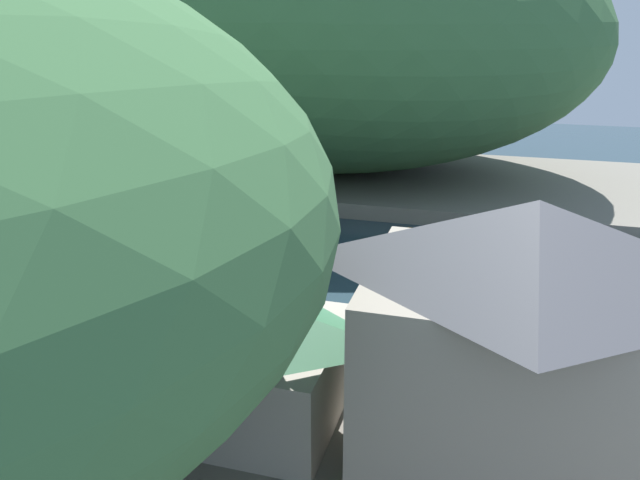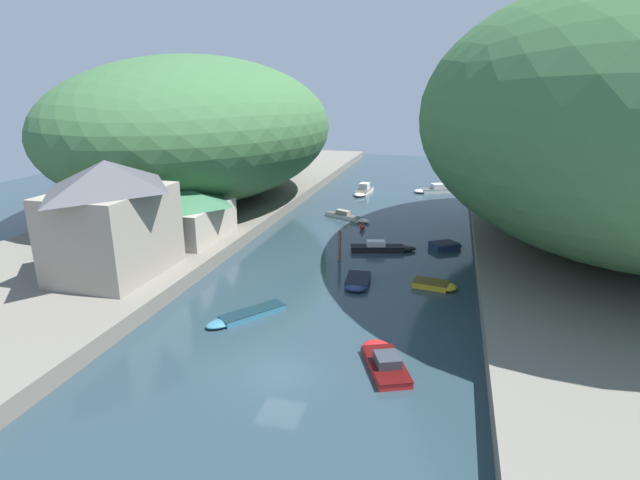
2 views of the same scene
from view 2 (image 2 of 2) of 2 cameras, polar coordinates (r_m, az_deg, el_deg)
name	(u,v)px [view 2 (image 2 of 2)]	position (r m, az deg, el deg)	size (l,w,h in m)	color
water_surface	(368,232)	(56.18, 5.51, 0.96)	(130.00, 130.00, 0.00)	#283D47
left_bank	(188,214)	(63.37, -14.80, 2.92)	(22.00, 120.00, 1.23)	slate
right_bank	(587,242)	(57.05, 28.20, -0.17)	(22.00, 120.00, 1.23)	slate
hillside_left	(199,129)	(67.71, -13.68, 12.23)	(32.71, 45.80, 18.15)	#3D6B3D
hillside_right	(631,117)	(52.69, 31.96, 11.80)	(36.53, 51.14, 23.55)	#3D6B3D
waterfront_building	(111,217)	(42.21, -22.75, 2.48)	(7.51, 9.90, 9.08)	gray
boathouse_shed	(188,212)	(50.54, -14.83, 3.09)	(6.76, 9.51, 5.02)	#B2A899
boat_far_upstream	(357,282)	(41.09, 4.29, -4.85)	(2.12, 4.02, 0.54)	navy
boat_open_rowboat	(363,191)	(76.00, 4.95, 5.63)	(2.26, 6.30, 1.49)	silver
boat_mid_channel	(384,360)	(30.25, 7.33, -13.49)	(3.77, 5.63, 1.02)	red
boat_yellow_tender	(244,316)	(35.81, -8.72, -8.58)	(4.70, 5.62, 0.45)	teal
boat_near_quay	(348,217)	(61.08, 3.23, 2.66)	(6.24, 3.89, 1.02)	silver
boat_white_cruiser	(447,245)	(51.66, 14.33, -0.61)	(3.63, 3.26, 0.64)	navy
boat_navy_launch	(436,285)	(41.57, 13.13, -5.04)	(3.68, 2.19, 0.51)	gold
boat_moored_right	(384,248)	(49.71, 7.31, -0.88)	(6.60, 3.02, 1.07)	black
boat_cabin_cruiser	(433,190)	(78.58, 12.77, 5.62)	(6.21, 4.37, 1.31)	white
mooring_post_middle	(339,245)	(46.44, 2.24, -0.56)	(0.30, 0.30, 2.97)	brown
channel_buoy_near	(362,227)	(56.76, 4.85, 1.52)	(0.61, 0.61, 0.92)	red
person_on_quay	(227,224)	(51.48, -10.61, 1.77)	(0.23, 0.39, 1.69)	#282D3D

